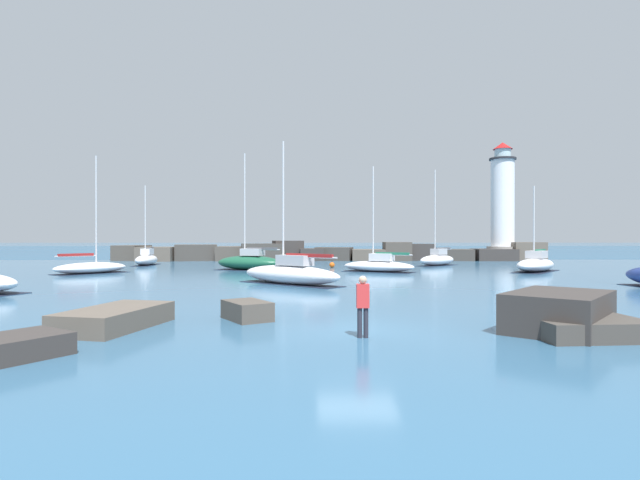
{
  "coord_description": "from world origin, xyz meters",
  "views": [
    {
      "loc": [
        -1.44,
        -15.64,
        2.87
      ],
      "look_at": [
        -0.62,
        30.99,
        2.7
      ],
      "focal_mm": 28.0,
      "sensor_mm": 36.0,
      "label": 1
    }
  ],
  "objects_px": {
    "mooring_buoy_orange_near": "(332,265)",
    "sailboat_moored_6": "(437,259)",
    "sailboat_moored_4": "(91,267)",
    "sailboat_moored_8": "(536,264)",
    "sailboat_moored_7": "(147,259)",
    "sailboat_moored_2": "(291,273)",
    "lighthouse": "(503,209)",
    "sailboat_moored_5": "(250,262)",
    "sailboat_moored_1": "(379,265)",
    "person_on_rocks": "(363,303)"
  },
  "relations": [
    {
      "from": "mooring_buoy_orange_near",
      "to": "sailboat_moored_6",
      "type": "bearing_deg",
      "value": 16.78
    },
    {
      "from": "sailboat_moored_4",
      "to": "sailboat_moored_6",
      "type": "height_order",
      "value": "sailboat_moored_6"
    },
    {
      "from": "sailboat_moored_6",
      "to": "sailboat_moored_8",
      "type": "height_order",
      "value": "sailboat_moored_6"
    },
    {
      "from": "sailboat_moored_8",
      "to": "sailboat_moored_7",
      "type": "bearing_deg",
      "value": 163.63
    },
    {
      "from": "sailboat_moored_4",
      "to": "sailboat_moored_7",
      "type": "bearing_deg",
      "value": 87.97
    },
    {
      "from": "sailboat_moored_2",
      "to": "mooring_buoy_orange_near",
      "type": "relative_size",
      "value": 12.37
    },
    {
      "from": "lighthouse",
      "to": "sailboat_moored_8",
      "type": "distance_m",
      "value": 23.44
    },
    {
      "from": "sailboat_moored_5",
      "to": "sailboat_moored_6",
      "type": "relative_size",
      "value": 1.05
    },
    {
      "from": "sailboat_moored_1",
      "to": "sailboat_moored_8",
      "type": "height_order",
      "value": "sailboat_moored_1"
    },
    {
      "from": "sailboat_moored_5",
      "to": "lighthouse",
      "type": "bearing_deg",
      "value": 32.55
    },
    {
      "from": "person_on_rocks",
      "to": "sailboat_moored_2",
      "type": "bearing_deg",
      "value": 99.39
    },
    {
      "from": "lighthouse",
      "to": "mooring_buoy_orange_near",
      "type": "height_order",
      "value": "lighthouse"
    },
    {
      "from": "sailboat_moored_5",
      "to": "person_on_rocks",
      "type": "xyz_separation_m",
      "value": [
        7.02,
        -30.63,
        0.26
      ]
    },
    {
      "from": "sailboat_moored_6",
      "to": "sailboat_moored_7",
      "type": "distance_m",
      "value": 30.75
    },
    {
      "from": "sailboat_moored_4",
      "to": "person_on_rocks",
      "type": "height_order",
      "value": "sailboat_moored_4"
    },
    {
      "from": "sailboat_moored_1",
      "to": "sailboat_moored_2",
      "type": "bearing_deg",
      "value": -122.11
    },
    {
      "from": "sailboat_moored_1",
      "to": "sailboat_moored_5",
      "type": "bearing_deg",
      "value": 166.77
    },
    {
      "from": "sailboat_moored_2",
      "to": "person_on_rocks",
      "type": "relative_size",
      "value": 5.04
    },
    {
      "from": "sailboat_moored_8",
      "to": "person_on_rocks",
      "type": "relative_size",
      "value": 4.1
    },
    {
      "from": "sailboat_moored_1",
      "to": "person_on_rocks",
      "type": "height_order",
      "value": "sailboat_moored_1"
    },
    {
      "from": "sailboat_moored_6",
      "to": "person_on_rocks",
      "type": "bearing_deg",
      "value": -107.32
    },
    {
      "from": "sailboat_moored_2",
      "to": "sailboat_moored_6",
      "type": "height_order",
      "value": "sailboat_moored_6"
    },
    {
      "from": "sailboat_moored_1",
      "to": "sailboat_moored_2",
      "type": "distance_m",
      "value": 13.24
    },
    {
      "from": "sailboat_moored_1",
      "to": "person_on_rocks",
      "type": "xyz_separation_m",
      "value": [
        -4.26,
        -27.97,
        0.43
      ]
    },
    {
      "from": "sailboat_moored_1",
      "to": "sailboat_moored_2",
      "type": "xyz_separation_m",
      "value": [
        -7.04,
        -11.21,
        0.11
      ]
    },
    {
      "from": "sailboat_moored_4",
      "to": "lighthouse",
      "type": "bearing_deg",
      "value": 28.78
    },
    {
      "from": "lighthouse",
      "to": "sailboat_moored_5",
      "type": "height_order",
      "value": "lighthouse"
    },
    {
      "from": "lighthouse",
      "to": "sailboat_moored_7",
      "type": "distance_m",
      "value": 44.25
    },
    {
      "from": "sailboat_moored_8",
      "to": "sailboat_moored_1",
      "type": "bearing_deg",
      "value": -179.41
    },
    {
      "from": "sailboat_moored_2",
      "to": "sailboat_moored_7",
      "type": "bearing_deg",
      "value": 126.19
    },
    {
      "from": "sailboat_moored_5",
      "to": "sailboat_moored_1",
      "type": "bearing_deg",
      "value": -13.23
    },
    {
      "from": "person_on_rocks",
      "to": "lighthouse",
      "type": "bearing_deg",
      "value": 64.93
    },
    {
      "from": "sailboat_moored_1",
      "to": "sailboat_moored_5",
      "type": "xyz_separation_m",
      "value": [
        -11.28,
        2.65,
        0.17
      ]
    },
    {
      "from": "sailboat_moored_8",
      "to": "person_on_rocks",
      "type": "bearing_deg",
      "value": -122.32
    },
    {
      "from": "lighthouse",
      "to": "sailboat_moored_7",
      "type": "bearing_deg",
      "value": -165.29
    },
    {
      "from": "lighthouse",
      "to": "mooring_buoy_orange_near",
      "type": "xyz_separation_m",
      "value": [
        -22.86,
        -15.78,
        -6.46
      ]
    },
    {
      "from": "sailboat_moored_6",
      "to": "sailboat_moored_7",
      "type": "height_order",
      "value": "sailboat_moored_6"
    },
    {
      "from": "sailboat_moored_5",
      "to": "sailboat_moored_4",
      "type": "bearing_deg",
      "value": -161.7
    },
    {
      "from": "mooring_buoy_orange_near",
      "to": "person_on_rocks",
      "type": "xyz_separation_m",
      "value": [
        -0.54,
        -34.27,
        0.74
      ]
    },
    {
      "from": "sailboat_moored_2",
      "to": "sailboat_moored_6",
      "type": "relative_size",
      "value": 0.9
    },
    {
      "from": "sailboat_moored_2",
      "to": "mooring_buoy_orange_near",
      "type": "height_order",
      "value": "sailboat_moored_2"
    },
    {
      "from": "sailboat_moored_4",
      "to": "sailboat_moored_7",
      "type": "height_order",
      "value": "sailboat_moored_4"
    },
    {
      "from": "sailboat_moored_1",
      "to": "sailboat_moored_8",
      "type": "bearing_deg",
      "value": 0.59
    },
    {
      "from": "sailboat_moored_1",
      "to": "sailboat_moored_4",
      "type": "height_order",
      "value": "sailboat_moored_4"
    },
    {
      "from": "sailboat_moored_2",
      "to": "sailboat_moored_4",
      "type": "relative_size",
      "value": 0.93
    },
    {
      "from": "sailboat_moored_7",
      "to": "sailboat_moored_4",
      "type": "bearing_deg",
      "value": -92.03
    },
    {
      "from": "sailboat_moored_2",
      "to": "sailboat_moored_5",
      "type": "relative_size",
      "value": 0.85
    },
    {
      "from": "sailboat_moored_6",
      "to": "person_on_rocks",
      "type": "distance_m",
      "value": 39.43
    },
    {
      "from": "person_on_rocks",
      "to": "sailboat_moored_4",
      "type": "bearing_deg",
      "value": 126.22
    },
    {
      "from": "sailboat_moored_2",
      "to": "sailboat_moored_6",
      "type": "distance_m",
      "value": 25.43
    }
  ]
}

